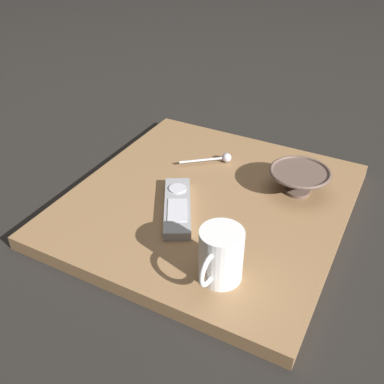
% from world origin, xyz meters
% --- Properties ---
extents(ground_plane, '(6.00, 6.00, 0.00)m').
position_xyz_m(ground_plane, '(0.00, 0.00, 0.00)').
color(ground_plane, black).
extents(table, '(0.62, 0.59, 0.03)m').
position_xyz_m(table, '(0.00, 0.00, 0.02)').
color(table, '#936D47').
rests_on(table, ground).
extents(cereal_bowl, '(0.14, 0.14, 0.06)m').
position_xyz_m(cereal_bowl, '(0.12, -0.17, 0.06)').
color(cereal_bowl, brown).
rests_on(cereal_bowl, table).
extents(coffee_mug, '(0.11, 0.08, 0.10)m').
position_xyz_m(coffee_mug, '(-0.21, -0.12, 0.08)').
color(coffee_mug, white).
rests_on(coffee_mug, table).
extents(teaspoon, '(0.09, 0.11, 0.02)m').
position_xyz_m(teaspoon, '(0.15, 0.04, 0.04)').
color(teaspoon, silver).
rests_on(teaspoon, table).
extents(tv_remote_near, '(0.20, 0.14, 0.02)m').
position_xyz_m(tv_remote_near, '(-0.07, 0.04, 0.04)').
color(tv_remote_near, '#9E9EA3').
rests_on(tv_remote_near, table).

